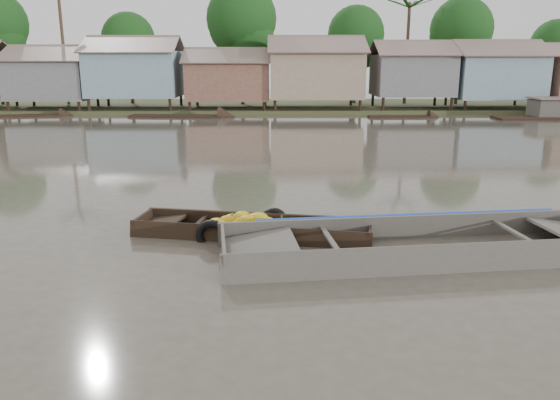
{
  "coord_description": "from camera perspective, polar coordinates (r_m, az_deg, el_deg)",
  "views": [
    {
      "loc": [
        -0.53,
        -10.97,
        3.77
      ],
      "look_at": [
        -0.41,
        0.47,
        0.8
      ],
      "focal_mm": 35.0,
      "sensor_mm": 36.0,
      "label": 1
    }
  ],
  "objects": [
    {
      "name": "distant_boats",
      "position": [
        37.94,
        21.73,
        8.17
      ],
      "size": [
        47.18,
        15.29,
        1.38
      ],
      "color": "black",
      "rests_on": "ground"
    },
    {
      "name": "viewer_boat",
      "position": [
        11.3,
        15.05,
        -5.06
      ],
      "size": [
        8.37,
        3.07,
        0.66
      ],
      "rotation": [
        0.0,
        0.0,
        0.12
      ],
      "color": "#49453E",
      "rests_on": "ground"
    },
    {
      "name": "ground",
      "position": [
        11.61,
        2.03,
        -4.4
      ],
      "size": [
        120.0,
        120.0,
        0.0
      ],
      "primitive_type": "plane",
      "color": "#484137",
      "rests_on": "ground"
    },
    {
      "name": "banana_boat",
      "position": [
        12.04,
        -3.25,
        -3.03
      ],
      "size": [
        5.36,
        2.17,
        0.75
      ],
      "rotation": [
        0.0,
        0.0,
        -0.18
      ],
      "color": "black",
      "rests_on": "ground"
    },
    {
      "name": "riverbank",
      "position": [
        42.99,
        4.23,
        13.6
      ],
      "size": [
        120.0,
        12.47,
        10.22
      ],
      "color": "#384723",
      "rests_on": "ground"
    }
  ]
}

